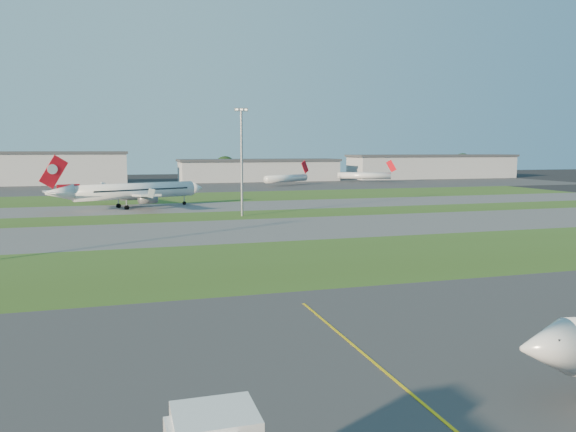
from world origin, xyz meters
name	(u,v)px	position (x,y,z in m)	size (l,w,h in m)	color
grass_strip_a	(220,265)	(0.00, 52.00, 0.01)	(300.00, 34.00, 0.01)	#37531B
taxiway_a	(191,232)	(0.00, 85.00, 0.01)	(300.00, 32.00, 0.01)	#515154
grass_strip_b	(179,217)	(0.00, 110.00, 0.01)	(300.00, 18.00, 0.01)	#37531B
taxiway_b	(171,208)	(0.00, 132.00, 0.01)	(300.00, 26.00, 0.01)	#515154
grass_strip_c	(162,198)	(0.00, 165.00, 0.01)	(300.00, 40.00, 0.01)	#37531B
apron_far	(152,187)	(0.00, 225.00, 0.01)	(400.00, 80.00, 0.01)	#333335
airliner_taxiing	(135,191)	(-9.36, 135.00, 4.59)	(39.92, 33.83, 13.08)	white
mini_jet_near	(287,178)	(57.95, 215.63, 3.28)	(25.23, 16.54, 9.48)	white
mini_jet_far	(365,175)	(102.49, 230.31, 3.28)	(26.24, 14.70, 9.48)	white
light_mast_centre	(242,155)	(15.00, 108.00, 14.81)	(3.20, 0.70, 25.80)	gray
hangar_west	(47,168)	(-45.00, 255.00, 7.64)	(71.40, 23.00, 15.20)	#9FA1A7
hangar_east	(259,170)	(55.00, 255.00, 5.64)	(81.60, 23.00, 11.20)	#9FA1A7
hangar_far_east	(432,166)	(155.00, 255.00, 6.64)	(96.90, 23.00, 13.20)	#9FA1A7
tree_mid_west	(105,170)	(-20.00, 266.00, 5.84)	(9.90, 9.90, 10.80)	black
tree_mid_east	(225,167)	(40.00, 269.00, 6.81)	(11.55, 11.55, 12.60)	black
tree_east	(358,167)	(115.00, 267.00, 6.16)	(10.45, 10.45, 11.40)	black
tree_far_east	(462,164)	(185.00, 271.00, 7.46)	(12.65, 12.65, 13.80)	black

